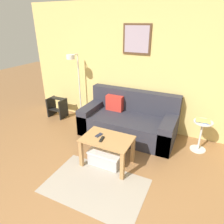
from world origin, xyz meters
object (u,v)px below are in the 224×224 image
(storage_bin, at_px, (107,156))
(step_stool, at_px, (57,107))
(remote_control, at_px, (102,139))
(cell_phone, at_px, (99,135))
(floor_lamp, at_px, (76,81))
(side_table, at_px, (201,133))
(book_stack, at_px, (203,121))
(couch, at_px, (128,121))
(coffee_table, at_px, (107,144))

(storage_bin, xyz_separation_m, step_stool, (-1.90, 1.06, 0.13))
(remote_control, xyz_separation_m, cell_phone, (-0.10, 0.09, -0.01))
(floor_lamp, relative_size, step_stool, 3.28)
(side_table, height_order, step_stool, side_table)
(book_stack, bearing_deg, storage_bin, -142.40)
(cell_phone, distance_m, step_stool, 2.08)
(storage_bin, height_order, floor_lamp, floor_lamp)
(remote_control, bearing_deg, couch, 80.51)
(side_table, relative_size, cell_phone, 4.15)
(cell_phone, bearing_deg, side_table, 46.05)
(side_table, relative_size, book_stack, 2.43)
(couch, bearing_deg, cell_phone, -96.34)
(remote_control, bearing_deg, floor_lamp, 127.54)
(book_stack, height_order, remote_control, book_stack)
(side_table, relative_size, remote_control, 3.87)
(step_stool, bearing_deg, couch, -1.26)
(coffee_table, distance_m, floor_lamp, 1.90)
(cell_phone, bearing_deg, coffee_table, 2.45)
(coffee_table, xyz_separation_m, remote_control, (-0.06, -0.07, 0.12))
(couch, xyz_separation_m, storage_bin, (0.02, -1.02, -0.17))
(side_table, bearing_deg, remote_control, -140.49)
(floor_lamp, xyz_separation_m, step_stool, (-0.55, -0.09, -0.70))
(couch, distance_m, storage_bin, 1.04)
(coffee_table, bearing_deg, couch, 92.50)
(storage_bin, height_order, remote_control, remote_control)
(floor_lamp, bearing_deg, book_stack, -2.66)
(coffee_table, bearing_deg, remote_control, -130.12)
(book_stack, xyz_separation_m, step_stool, (-3.23, 0.03, -0.35))
(coffee_table, bearing_deg, step_stool, 150.39)
(cell_phone, bearing_deg, storage_bin, 13.73)
(couch, distance_m, step_stool, 1.88)
(side_table, xyz_separation_m, cell_phone, (-1.49, -1.05, 0.15))
(floor_lamp, relative_size, cell_phone, 10.97)
(coffee_table, bearing_deg, cell_phone, 171.60)
(couch, bearing_deg, step_stool, 178.74)
(couch, relative_size, coffee_table, 2.39)
(cell_phone, bearing_deg, step_stool, 159.61)
(side_table, xyz_separation_m, remote_control, (-1.38, -1.14, 0.15))
(couch, height_order, side_table, couch)
(floor_lamp, xyz_separation_m, book_stack, (2.69, -0.12, -0.35))
(coffee_table, xyz_separation_m, book_stack, (1.31, 1.06, 0.22))
(coffee_table, relative_size, book_stack, 3.30)
(remote_control, bearing_deg, side_table, 30.66)
(cell_phone, bearing_deg, couch, 94.51)
(book_stack, bearing_deg, side_table, 35.08)
(coffee_table, relative_size, floor_lamp, 0.51)
(remote_control, bearing_deg, cell_phone, 128.64)
(storage_bin, relative_size, remote_control, 3.63)
(remote_control, distance_m, step_stool, 2.21)
(storage_bin, relative_size, step_stool, 1.16)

